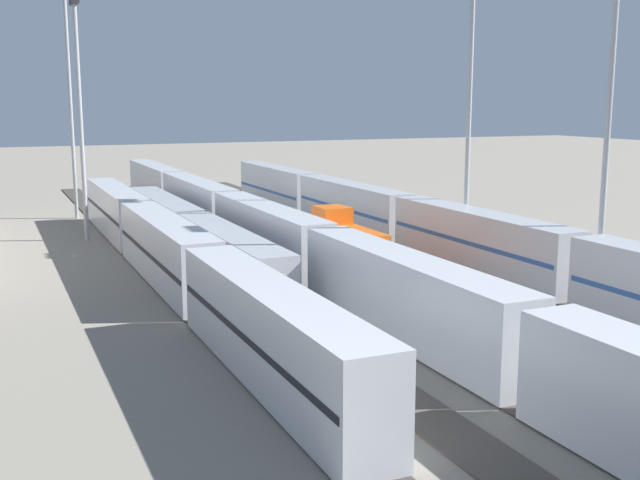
{
  "coord_description": "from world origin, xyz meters",
  "views": [
    {
      "loc": [
        -60.28,
        25.17,
        14.17
      ],
      "look_at": [
        -1.44,
        -0.72,
        2.5
      ],
      "focal_mm": 42.89,
      "sensor_mm": 36.0,
      "label": 1
    }
  ],
  "objects_px": {
    "train_on_track_5": "(166,250)",
    "light_mast_3": "(78,83)",
    "train_on_track_0": "(406,221)",
    "light_mast_2": "(613,45)",
    "train_on_track_2": "(346,245)",
    "light_mast_1": "(69,70)",
    "train_on_track_3": "(268,234)",
    "train_on_track_4": "(192,231)",
    "light_mast_0": "(471,46)"
  },
  "relations": [
    {
      "from": "train_on_track_5",
      "to": "light_mast_3",
      "type": "relative_size",
      "value": 2.88
    },
    {
      "from": "train_on_track_0",
      "to": "light_mast_2",
      "type": "height_order",
      "value": "light_mast_2"
    },
    {
      "from": "train_on_track_2",
      "to": "light_mast_1",
      "type": "xyz_separation_m",
      "value": [
        39.9,
        17.61,
        15.76
      ]
    },
    {
      "from": "train_on_track_5",
      "to": "light_mast_1",
      "type": "relative_size",
      "value": 2.53
    },
    {
      "from": "train_on_track_3",
      "to": "train_on_track_5",
      "type": "height_order",
      "value": "same"
    },
    {
      "from": "train_on_track_4",
      "to": "light_mast_3",
      "type": "distance_m",
      "value": 19.5
    },
    {
      "from": "train_on_track_5",
      "to": "light_mast_2",
      "type": "height_order",
      "value": "light_mast_2"
    },
    {
      "from": "train_on_track_0",
      "to": "train_on_track_2",
      "type": "bearing_deg",
      "value": 125.62
    },
    {
      "from": "light_mast_0",
      "to": "train_on_track_3",
      "type": "bearing_deg",
      "value": 81.06
    },
    {
      "from": "train_on_track_3",
      "to": "light_mast_3",
      "type": "distance_m",
      "value": 26.17
    },
    {
      "from": "light_mast_0",
      "to": "light_mast_2",
      "type": "height_order",
      "value": "light_mast_0"
    },
    {
      "from": "train_on_track_2",
      "to": "light_mast_2",
      "type": "relative_size",
      "value": 0.35
    },
    {
      "from": "train_on_track_4",
      "to": "light_mast_0",
      "type": "bearing_deg",
      "value": -113.42
    },
    {
      "from": "train_on_track_4",
      "to": "light_mast_3",
      "type": "relative_size",
      "value": 1.9
    },
    {
      "from": "light_mast_1",
      "to": "light_mast_3",
      "type": "xyz_separation_m",
      "value": [
        -16.27,
        0.8,
        -1.91
      ]
    },
    {
      "from": "train_on_track_4",
      "to": "train_on_track_5",
      "type": "bearing_deg",
      "value": 156.32
    },
    {
      "from": "train_on_track_4",
      "to": "light_mast_2",
      "type": "xyz_separation_m",
      "value": [
        -27.73,
        -23.92,
        16.12
      ]
    },
    {
      "from": "train_on_track_3",
      "to": "light_mast_1",
      "type": "distance_m",
      "value": 39.63
    },
    {
      "from": "train_on_track_2",
      "to": "train_on_track_0",
      "type": "distance_m",
      "value": 12.31
    },
    {
      "from": "train_on_track_2",
      "to": "train_on_track_3",
      "type": "relative_size",
      "value": 0.08
    },
    {
      "from": "train_on_track_3",
      "to": "train_on_track_4",
      "type": "bearing_deg",
      "value": 34.12
    },
    {
      "from": "light_mast_0",
      "to": "light_mast_3",
      "type": "height_order",
      "value": "light_mast_0"
    },
    {
      "from": "light_mast_0",
      "to": "light_mast_1",
      "type": "bearing_deg",
      "value": 40.19
    },
    {
      "from": "light_mast_3",
      "to": "train_on_track_3",
      "type": "bearing_deg",
      "value": -143.38
    },
    {
      "from": "train_on_track_4",
      "to": "light_mast_2",
      "type": "distance_m",
      "value": 40.01
    },
    {
      "from": "train_on_track_4",
      "to": "light_mast_2",
      "type": "bearing_deg",
      "value": -139.22
    },
    {
      "from": "light_mast_0",
      "to": "light_mast_2",
      "type": "distance_m",
      "value": 17.41
    },
    {
      "from": "train_on_track_0",
      "to": "light_mast_2",
      "type": "bearing_deg",
      "value": -169.87
    },
    {
      "from": "train_on_track_0",
      "to": "light_mast_0",
      "type": "distance_m",
      "value": 17.59
    },
    {
      "from": "train_on_track_0",
      "to": "train_on_track_4",
      "type": "bearing_deg",
      "value": 73.84
    },
    {
      "from": "light_mast_2",
      "to": "light_mast_0",
      "type": "bearing_deg",
      "value": 0.1
    },
    {
      "from": "train_on_track_0",
      "to": "light_mast_3",
      "type": "xyz_separation_m",
      "value": [
        16.46,
        28.41,
        13.41
      ]
    },
    {
      "from": "train_on_track_4",
      "to": "light_mast_3",
      "type": "height_order",
      "value": "light_mast_3"
    },
    {
      "from": "train_on_track_0",
      "to": "train_on_track_4",
      "type": "distance_m",
      "value": 20.83
    },
    {
      "from": "train_on_track_2",
      "to": "light_mast_3",
      "type": "xyz_separation_m",
      "value": [
        23.63,
        18.41,
        13.85
      ]
    },
    {
      "from": "train_on_track_5",
      "to": "train_on_track_4",
      "type": "bearing_deg",
      "value": -23.68
    },
    {
      "from": "train_on_track_3",
      "to": "train_on_track_5",
      "type": "bearing_deg",
      "value": 111.92
    },
    {
      "from": "light_mast_2",
      "to": "light_mast_3",
      "type": "height_order",
      "value": "light_mast_2"
    },
    {
      "from": "light_mast_1",
      "to": "light_mast_2",
      "type": "relative_size",
      "value": 0.99
    },
    {
      "from": "train_on_track_2",
      "to": "light_mast_0",
      "type": "distance_m",
      "value": 22.09
    },
    {
      "from": "train_on_track_2",
      "to": "train_on_track_0",
      "type": "relative_size",
      "value": 0.1
    },
    {
      "from": "light_mast_0",
      "to": "light_mast_3",
      "type": "bearing_deg",
      "value": 56.95
    },
    {
      "from": "train_on_track_5",
      "to": "light_mast_0",
      "type": "xyz_separation_m",
      "value": [
        1.05,
        -28.89,
        16.52
      ]
    },
    {
      "from": "train_on_track_2",
      "to": "train_on_track_5",
      "type": "height_order",
      "value": "same"
    },
    {
      "from": "light_mast_1",
      "to": "train_on_track_5",
      "type": "bearing_deg",
      "value": -176.1
    },
    {
      "from": "train_on_track_3",
      "to": "train_on_track_4",
      "type": "xyz_separation_m",
      "value": [
        7.38,
        5.0,
        -0.6
      ]
    },
    {
      "from": "train_on_track_5",
      "to": "train_on_track_3",
      "type": "bearing_deg",
      "value": -68.08
    },
    {
      "from": "train_on_track_4",
      "to": "train_on_track_5",
      "type": "distance_m",
      "value": 12.47
    },
    {
      "from": "train_on_track_4",
      "to": "train_on_track_5",
      "type": "height_order",
      "value": "train_on_track_5"
    },
    {
      "from": "train_on_track_3",
      "to": "light_mast_2",
      "type": "relative_size",
      "value": 4.18
    }
  ]
}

